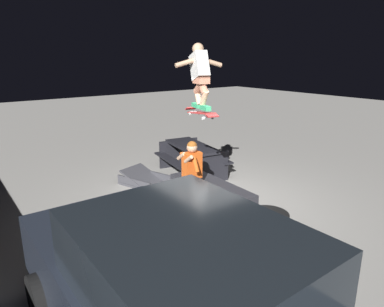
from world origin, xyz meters
TOP-DOWN VIEW (x-y plane):
  - ground_plane at (0.00, 0.00)m, footprint 40.00×40.00m
  - ledge_box_main at (-0.20, 0.20)m, footprint 1.88×0.75m
  - person_sitting_on_ledge at (0.03, 0.59)m, footprint 0.59×0.76m
  - skateboard at (-0.12, 0.39)m, footprint 1.04×0.43m
  - skater_airborne at (-0.07, 0.38)m, footprint 0.64×0.88m
  - kicker_ramp at (1.69, 0.53)m, footprint 1.26×1.02m
  - picnic_table_back at (1.68, -0.77)m, footprint 1.89×1.59m
  - trash_bin at (-2.23, 0.94)m, footprint 0.53×0.53m
  - parked_car at (-2.76, 2.72)m, footprint 4.21×1.93m

SIDE VIEW (x-z plane):
  - ground_plane at x=0.00m, z-range 0.00..0.00m
  - kicker_ramp at x=1.69m, z-range -0.15..0.30m
  - ledge_box_main at x=-0.20m, z-range 0.00..0.52m
  - trash_bin at x=-2.23m, z-range 0.00..0.91m
  - picnic_table_back at x=1.68m, z-range 0.12..0.87m
  - person_sitting_on_ledge at x=0.03m, z-range 0.08..1.44m
  - parked_car at x=-2.76m, z-range 0.01..1.57m
  - skateboard at x=-0.12m, z-range 1.82..1.95m
  - skater_airborne at x=-0.07m, z-range 2.02..3.14m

